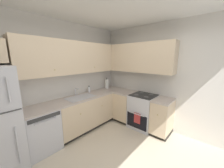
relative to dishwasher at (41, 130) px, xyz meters
name	(u,v)px	position (x,y,z in m)	size (l,w,h in m)	color
wall_back	(60,79)	(0.64, 0.33, 0.91)	(3.65, 0.05, 2.67)	silver
wall_right	(163,78)	(2.45, -1.46, 0.91)	(0.05, 3.61, 2.67)	silver
dishwasher	(41,130)	(0.00, 0.00, 0.00)	(0.60, 0.63, 0.85)	silver
lower_cabinets_back	(85,113)	(1.06, 0.00, 0.00)	(1.52, 0.62, 0.85)	beige
countertop_back	(84,97)	(1.06, 0.00, 0.44)	(2.72, 0.60, 0.04)	#B7A89E
lower_cabinets_right	(140,111)	(2.12, -1.02, 0.00)	(0.62, 1.52, 0.85)	beige
countertop_right	(140,95)	(2.12, -1.02, 0.44)	(0.60, 1.52, 0.03)	#B7A89E
oven_range	(143,111)	(2.14, -1.11, 0.02)	(0.68, 0.62, 1.03)	silver
upper_cabinets_back	(73,58)	(0.90, 0.14, 1.41)	(2.40, 0.34, 0.75)	beige
upper_cabinets_right	(135,58)	(2.26, -0.73, 1.41)	(0.32, 2.07, 0.75)	beige
sink	(81,99)	(0.95, -0.03, 0.42)	(0.69, 0.40, 0.10)	#B7B7BC
faucet	(76,91)	(0.96, 0.18, 0.58)	(0.07, 0.16, 0.21)	silver
soap_bottle	(89,90)	(1.38, 0.18, 0.54)	(0.07, 0.07, 0.19)	silver
paper_towel_roll	(107,84)	(2.08, 0.16, 0.60)	(0.11, 0.11, 0.35)	white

